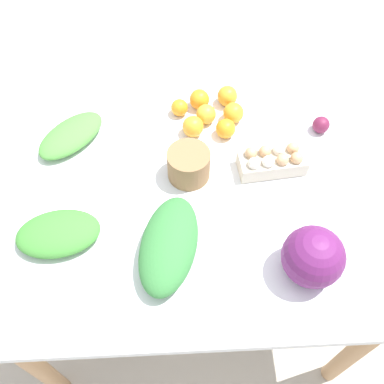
# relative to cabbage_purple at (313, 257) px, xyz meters

# --- Properties ---
(ground_plane) EXTENTS (8.00, 8.00, 0.00)m
(ground_plane) POSITION_rel_cabbage_purple_xyz_m (0.33, -0.28, -0.80)
(ground_plane) COLOR #B2A899
(dining_table) EXTENTS (1.21, 1.00, 0.71)m
(dining_table) POSITION_rel_cabbage_purple_xyz_m (0.33, -0.28, -0.18)
(dining_table) COLOR silver
(dining_table) RESTS_ON ground_plane
(cabbage_purple) EXTENTS (0.18, 0.18, 0.18)m
(cabbage_purple) POSITION_rel_cabbage_purple_xyz_m (0.00, 0.00, 0.00)
(cabbage_purple) COLOR #601E5B
(cabbage_purple) RESTS_ON dining_table
(egg_carton) EXTENTS (0.24, 0.12, 0.09)m
(egg_carton) POSITION_rel_cabbage_purple_xyz_m (0.05, -0.38, -0.05)
(egg_carton) COLOR beige
(egg_carton) RESTS_ON dining_table
(paper_bag) EXTENTS (0.14, 0.14, 0.11)m
(paper_bag) POSITION_rel_cabbage_purple_xyz_m (0.33, -0.37, -0.03)
(paper_bag) COLOR olive
(paper_bag) RESTS_ON dining_table
(greens_bunch_beet_tops) EXTENTS (0.24, 0.37, 0.10)m
(greens_bunch_beet_tops) POSITION_rel_cabbage_purple_xyz_m (0.41, -0.08, -0.04)
(greens_bunch_beet_tops) COLOR #337538
(greens_bunch_beet_tops) RESTS_ON dining_table
(greens_bunch_scallion) EXTENTS (0.29, 0.30, 0.06)m
(greens_bunch_scallion) POSITION_rel_cabbage_purple_xyz_m (0.75, -0.55, -0.06)
(greens_bunch_scallion) COLOR #4C933D
(greens_bunch_scallion) RESTS_ON dining_table
(greens_bunch_kale) EXTENTS (0.27, 0.19, 0.06)m
(greens_bunch_kale) POSITION_rel_cabbage_purple_xyz_m (0.74, -0.14, -0.06)
(greens_bunch_kale) COLOR #3D8433
(greens_bunch_kale) RESTS_ON dining_table
(beet_root) EXTENTS (0.06, 0.06, 0.06)m
(beet_root) POSITION_rel_cabbage_purple_xyz_m (-0.16, -0.55, -0.06)
(beet_root) COLOR maroon
(beet_root) RESTS_ON dining_table
(orange_0) EXTENTS (0.08, 0.08, 0.08)m
(orange_0) POSITION_rel_cabbage_purple_xyz_m (0.16, -0.62, -0.05)
(orange_0) COLOR orange
(orange_0) RESTS_ON dining_table
(orange_1) EXTENTS (0.07, 0.07, 0.07)m
(orange_1) POSITION_rel_cabbage_purple_xyz_m (0.26, -0.62, -0.05)
(orange_1) COLOR #F9A833
(orange_1) RESTS_ON dining_table
(orange_2) EXTENTS (0.08, 0.08, 0.08)m
(orange_2) POSITION_rel_cabbage_purple_xyz_m (0.28, -0.70, -0.05)
(orange_2) COLOR orange
(orange_2) RESTS_ON dining_table
(orange_3) EXTENTS (0.08, 0.08, 0.08)m
(orange_3) POSITION_rel_cabbage_purple_xyz_m (0.17, -0.71, -0.05)
(orange_3) COLOR orange
(orange_3) RESTS_ON dining_table
(orange_4) EXTENTS (0.07, 0.07, 0.07)m
(orange_4) POSITION_rel_cabbage_purple_xyz_m (0.19, -0.55, -0.05)
(orange_4) COLOR orange
(orange_4) RESTS_ON dining_table
(orange_5) EXTENTS (0.06, 0.06, 0.06)m
(orange_5) POSITION_rel_cabbage_purple_xyz_m (0.36, -0.66, -0.06)
(orange_5) COLOR orange
(orange_5) RESTS_ON dining_table
(orange_6) EXTENTS (0.08, 0.08, 0.08)m
(orange_6) POSITION_rel_cabbage_purple_xyz_m (0.31, -0.56, -0.05)
(orange_6) COLOR orange
(orange_6) RESTS_ON dining_table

